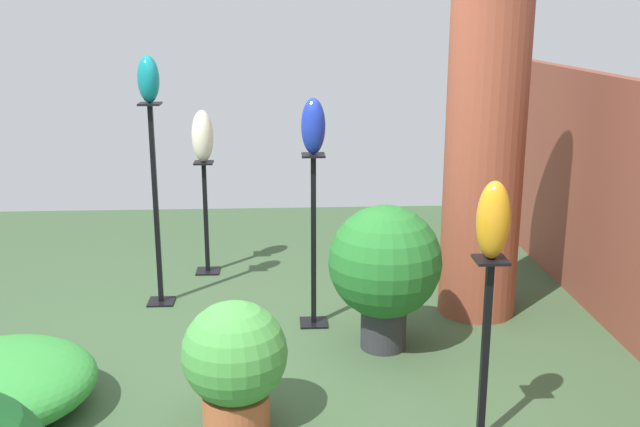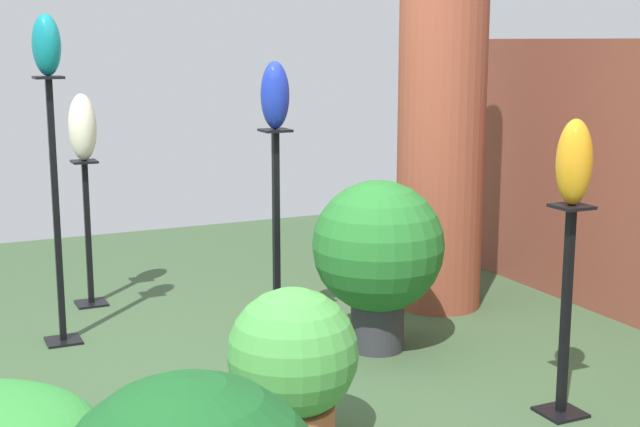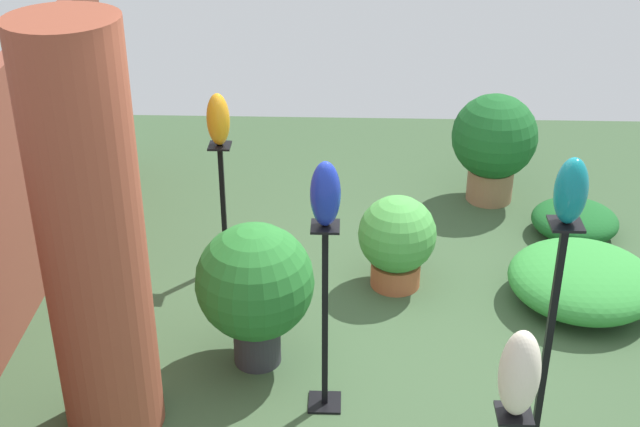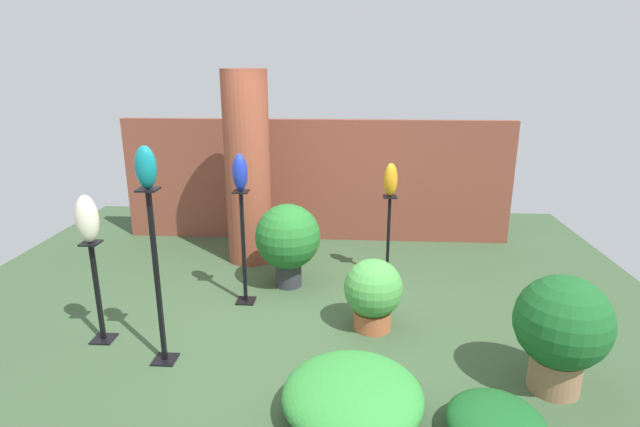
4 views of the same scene
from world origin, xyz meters
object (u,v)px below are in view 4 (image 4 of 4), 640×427
Objects in this scene: art_vase_cobalt at (240,172)px; brick_pillar at (248,169)px; pedestal_teal at (158,285)px; pedestal_amber at (388,240)px; art_vase_ivory at (87,219)px; art_vase_amber at (391,180)px; potted_plant_mid_left at (288,239)px; potted_plant_mid_right at (373,292)px; pedestal_cobalt at (244,252)px; potted_plant_front_left at (562,327)px; art_vase_teal at (146,167)px; pedestal_ivory at (98,297)px.

brick_pillar is at bearing 98.51° from art_vase_cobalt.
pedestal_teal reaches higher than pedestal_amber.
brick_pillar is 2.34m from art_vase_ivory.
art_vase_amber reaches higher than potted_plant_mid_left.
art_vase_ivory is 0.44× the size of potted_plant_mid_left.
potted_plant_mid_right is at bearing -48.09° from brick_pillar.
art_vase_amber is (1.78, -0.43, -0.02)m from brick_pillar.
art_vase_amber is at bearing 43.74° from pedestal_teal.
pedestal_amber is 1.23m from potted_plant_mid_left.
pedestal_cobalt is 1.89m from art_vase_amber.
brick_pillar is 2.54× the size of potted_plant_front_left.
pedestal_teal is 1.01m from art_vase_teal.
brick_pillar reaches higher than potted_plant_front_left.
potted_plant_mid_left is (1.60, 1.32, 0.14)m from pedestal_ivory.
pedestal_teal is at bearing -112.10° from art_vase_cobalt.
potted_plant_mid_right is (1.84, 0.69, -1.34)m from art_vase_teal.
potted_plant_front_left is (3.96, -0.50, -0.65)m from art_vase_ivory.
art_vase_teal is 2.18m from potted_plant_mid_left.
potted_plant_mid_left is at bearing 61.19° from art_vase_teal.
pedestal_amber is at bearing 16.83° from potted_plant_mid_left.
art_vase_amber reaches higher than potted_plant_front_left.
art_vase_cobalt is 1.06m from potted_plant_mid_left.
pedestal_cobalt is 0.61m from potted_plant_mid_left.
potted_plant_front_left is at bearing -61.39° from pedestal_amber.
potted_plant_front_left is (1.19, -2.17, -0.66)m from art_vase_amber.
pedestal_amber is at bearing 31.21° from pedestal_ivory.
potted_plant_mid_right is (1.55, -1.73, -0.84)m from brick_pillar.
art_vase_ivory reaches higher than pedestal_cobalt.
pedestal_amber is (2.07, 1.98, -0.26)m from pedestal_teal.
art_vase_ivory is (-2.77, -1.68, 0.74)m from pedestal_amber.
pedestal_ivory is 0.99× the size of potted_plant_mid_left.
pedestal_cobalt is at bearing 36.48° from pedestal_ivory.
pedestal_teal is 0.81m from pedestal_ivory.
art_vase_ivory is at bearing -148.79° from pedestal_amber.
potted_plant_front_left is at bearing -7.13° from pedestal_ivory.
potted_plant_mid_left is (-2.36, 1.82, 0.03)m from potted_plant_front_left.
art_vase_amber is at bearing 31.21° from art_vase_ivory.
pedestal_teal reaches higher than art_vase_amber.
pedestal_amber is 3.32m from art_vase_ivory.
pedestal_amber is at bearing 31.21° from art_vase_ivory.
potted_plant_mid_right is at bearing 8.64° from art_vase_ivory.
pedestal_amber is at bearing 45.00° from art_vase_amber.
potted_plant_mid_left reaches higher than potted_plant_front_left.
pedestal_teal is 3.57× the size of art_vase_ivory.
art_vase_cobalt is at bearing -81.49° from brick_pillar.
pedestal_ivory is (-0.99, -2.11, -0.78)m from brick_pillar.
art_vase_teal is at bearing -23.04° from pedestal_ivory.
art_vase_amber reaches higher than pedestal_amber.
art_vase_cobalt is at bearing -153.13° from art_vase_amber.
art_vase_amber reaches higher than pedestal_cobalt.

